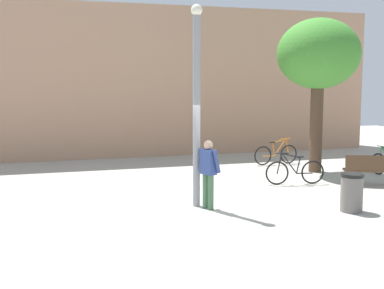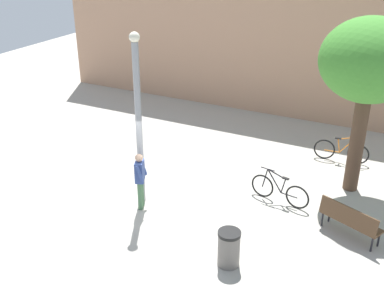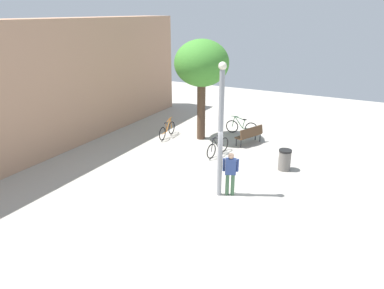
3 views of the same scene
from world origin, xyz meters
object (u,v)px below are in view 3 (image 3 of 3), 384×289
at_px(trash_bin, 285,160).
at_px(bicycle_green, 241,127).
at_px(lamppost, 221,128).
at_px(park_bench, 250,134).
at_px(bicycle_black, 218,147).
at_px(bicycle_orange, 167,130).
at_px(plaza_tree, 202,65).
at_px(person_by_lamppost, 230,171).

bearing_deg(trash_bin, bicycle_green, 42.05).
height_order(lamppost, park_bench, lamppost).
height_order(bicycle_black, trash_bin, bicycle_black).
relative_size(bicycle_green, bicycle_orange, 1.00).
relative_size(plaza_tree, trash_bin, 5.63).
xyz_separation_m(person_by_lamppost, park_bench, (5.48, 1.16, -0.42)).
xyz_separation_m(park_bench, bicycle_orange, (-0.99, 4.32, -0.16)).
relative_size(person_by_lamppost, bicycle_green, 0.92).
distance_m(park_bench, bicycle_orange, 4.44).
height_order(bicycle_orange, bicycle_black, same).
relative_size(park_bench, trash_bin, 1.81).
bearing_deg(bicycle_orange, trash_bin, -101.09).
xyz_separation_m(person_by_lamppost, bicycle_orange, (4.48, 5.48, -0.58)).
bearing_deg(bicycle_green, park_bench, -145.19).
distance_m(person_by_lamppost, trash_bin, 3.43).
distance_m(plaza_tree, bicycle_orange, 3.97).
bearing_deg(trash_bin, bicycle_black, 86.04).
relative_size(plaza_tree, bicycle_orange, 2.85).
xyz_separation_m(lamppost, person_by_lamppost, (0.19, -0.35, -1.65)).
bearing_deg(bicycle_green, bicycle_orange, 125.51).
xyz_separation_m(bicycle_black, trash_bin, (-0.22, -3.22, 0.08)).
bearing_deg(bicycle_black, plaza_tree, 45.57).
xyz_separation_m(person_by_lamppost, bicycle_green, (6.87, 2.13, -0.58)).
bearing_deg(bicycle_black, person_by_lamppost, -149.39).
xyz_separation_m(lamppost, bicycle_orange, (4.67, 5.13, -2.23)).
bearing_deg(bicycle_green, trash_bin, -137.95).
height_order(park_bench, bicycle_black, bicycle_black).
relative_size(person_by_lamppost, plaza_tree, 0.32).
bearing_deg(trash_bin, lamppost, 155.07).
relative_size(bicycle_orange, bicycle_black, 1.01).
xyz_separation_m(plaza_tree, trash_bin, (-1.93, -4.96, -3.45)).
distance_m(bicycle_green, bicycle_black, 3.48).
xyz_separation_m(park_bench, bicycle_green, (1.40, 0.97, -0.16)).
relative_size(lamppost, park_bench, 2.94).
relative_size(park_bench, bicycle_green, 0.92).
bearing_deg(bicycle_black, park_bench, -22.18).
height_order(park_bench, bicycle_orange, bicycle_orange).
bearing_deg(bicycle_black, lamppost, -155.20).
xyz_separation_m(plaza_tree, bicycle_black, (-1.71, -1.74, -3.52)).
xyz_separation_m(park_bench, plaza_tree, (-0.38, 2.59, 3.36)).
relative_size(person_by_lamppost, bicycle_black, 0.93).
height_order(lamppost, person_by_lamppost, lamppost).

